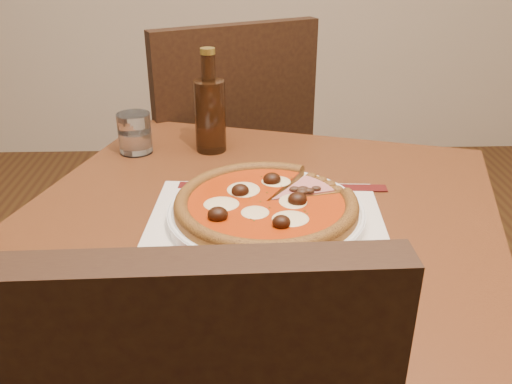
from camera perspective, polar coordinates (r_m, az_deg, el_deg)
The scene contains 8 objects.
table at distance 0.98m, azimuth 0.04°, elevation -7.45°, with size 1.00×1.00×0.75m.
chair_far at distance 1.63m, azimuth -3.55°, elevation 3.25°, with size 0.61×0.61×0.97m.
placemat at distance 0.90m, azimuth 1.06°, elevation -2.83°, with size 0.39×0.28×0.00m, color beige.
plate at distance 0.90m, azimuth 1.07°, elevation -2.28°, with size 0.33×0.33×0.02m, color white.
pizza at distance 0.89m, azimuth 1.06°, elevation -1.16°, with size 0.30×0.30×0.04m.
ham_slice at distance 0.95m, azimuth 5.26°, elevation 0.44°, with size 0.13×0.11×0.02m.
water_glass at distance 1.18m, azimuth -12.64°, elevation 6.06°, with size 0.07×0.07×0.09m, color white.
bottle at distance 1.16m, azimuth -4.87°, elevation 8.39°, with size 0.07×0.07×0.22m.
Camera 1 is at (0.46, 0.04, 1.19)m, focal length 38.00 mm.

